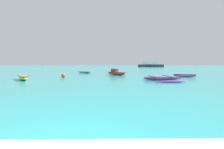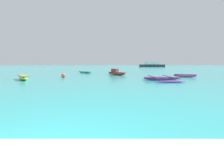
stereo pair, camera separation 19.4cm
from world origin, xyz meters
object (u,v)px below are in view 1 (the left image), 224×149
(moored_boat_2, at_px, (185,75))
(distant_ferry, at_px, (151,65))
(moored_boat_3, at_px, (85,72))
(moored_boat_4, at_px, (116,73))
(mooring_buoy_0, at_px, (63,76))
(moored_boat_0, at_px, (23,77))
(moored_boat_1, at_px, (162,78))

(moored_boat_2, height_order, distant_ferry, distant_ferry)
(moored_boat_3, relative_size, moored_boat_4, 0.94)
(moored_boat_3, height_order, distant_ferry, distant_ferry)
(moored_boat_4, xyz_separation_m, distant_ferry, (16.99, 44.80, 0.66))
(moored_boat_3, relative_size, mooring_buoy_0, 5.54)
(moored_boat_0, xyz_separation_m, moored_boat_4, (9.70, 6.16, 0.05))
(moored_boat_2, height_order, moored_boat_3, moored_boat_2)
(moored_boat_0, distance_m, mooring_buoy_0, 4.08)
(moored_boat_2, bearing_deg, moored_boat_1, -121.63)
(moored_boat_2, bearing_deg, distant_ferry, 99.12)
(moored_boat_1, xyz_separation_m, moored_boat_4, (-4.34, 6.33, 0.15))
(moored_boat_1, distance_m, moored_boat_4, 7.68)
(distant_ferry, bearing_deg, mooring_buoy_0, -115.70)
(moored_boat_0, height_order, distant_ferry, distant_ferry)
(mooring_buoy_0, bearing_deg, moored_boat_4, 30.55)
(moored_boat_0, bearing_deg, mooring_buoy_0, 86.44)
(moored_boat_2, height_order, moored_boat_4, moored_boat_4)
(moored_boat_0, bearing_deg, distant_ferry, 113.06)
(mooring_buoy_0, height_order, distant_ferry, distant_ferry)
(moored_boat_3, xyz_separation_m, mooring_buoy_0, (-1.17, -8.09, 0.08))
(moored_boat_3, height_order, mooring_buoy_0, mooring_buoy_0)
(moored_boat_1, distance_m, mooring_buoy_0, 11.03)
(moored_boat_1, xyz_separation_m, mooring_buoy_0, (-10.73, 2.56, 0.08))
(moored_boat_0, height_order, moored_boat_4, moored_boat_4)
(moored_boat_0, height_order, moored_boat_1, moored_boat_0)
(distant_ferry, bearing_deg, moored_boat_3, -118.75)
(mooring_buoy_0, bearing_deg, moored_boat_2, 2.34)
(moored_boat_1, relative_size, moored_boat_2, 1.69)
(moored_boat_1, xyz_separation_m, moored_boat_3, (-9.57, 10.65, -0.00))
(moored_boat_4, distance_m, mooring_buoy_0, 7.42)
(moored_boat_4, bearing_deg, mooring_buoy_0, -111.53)
(moored_boat_2, distance_m, moored_boat_4, 8.84)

